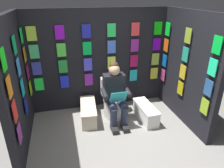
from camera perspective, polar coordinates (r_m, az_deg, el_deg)
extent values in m
plane|color=gray|center=(3.35, 3.37, -20.43)|extent=(30.00, 30.00, 0.00)
cube|color=black|center=(4.38, -3.57, 6.59)|extent=(2.95, 0.10, 2.08)
cube|color=#1FF14A|center=(4.39, -19.36, -0.09)|extent=(0.17, 0.01, 0.26)
cube|color=#1A27DF|center=(4.36, -12.88, 0.56)|extent=(0.17, 0.01, 0.26)
cube|color=#731F97|center=(4.39, -6.41, 1.21)|extent=(0.17, 0.01, 0.26)
cube|color=#D02BCE|center=(4.48, -0.11, 1.82)|extent=(0.17, 0.01, 0.26)
cube|color=#1BACBC|center=(4.62, 5.89, 2.39)|extent=(0.17, 0.01, 0.26)
cube|color=gold|center=(4.81, 11.48, 2.89)|extent=(0.17, 0.01, 0.26)
cube|color=#2F3DA1|center=(4.27, -19.96, 4.00)|extent=(0.17, 0.01, 0.26)
cube|color=green|center=(4.25, -13.29, 4.70)|extent=(0.17, 0.01, 0.26)
cube|color=#4746EA|center=(4.28, -6.62, 5.33)|extent=(0.17, 0.01, 0.26)
cube|color=#C9ED48|center=(4.37, -0.11, 5.88)|extent=(0.17, 0.01, 0.26)
cube|color=#9E114E|center=(4.51, 6.06, 6.33)|extent=(0.17, 0.01, 0.26)
cube|color=#94B138|center=(4.70, 11.81, 6.68)|extent=(0.17, 0.01, 0.26)
cube|color=#37B56C|center=(4.18, -20.60, 8.29)|extent=(0.17, 0.01, 0.26)
cube|color=#4BCF3C|center=(4.15, -13.73, 9.04)|extent=(0.17, 0.01, 0.26)
cube|color=#09B947|center=(4.18, -6.83, 9.66)|extent=(0.17, 0.01, 0.26)
cube|color=#4270E2|center=(4.28, -0.12, 10.13)|extent=(0.17, 0.01, 0.26)
cube|color=#8B2493|center=(4.42, 6.25, 10.45)|extent=(0.17, 0.01, 0.26)
cube|color=#620ABD|center=(4.62, 12.16, 10.64)|extent=(0.17, 0.01, 0.26)
cube|color=#A5C836|center=(4.11, -21.28, 12.75)|extent=(0.17, 0.01, 0.26)
cube|color=purple|center=(4.08, -14.19, 13.56)|extent=(0.17, 0.01, 0.26)
cube|color=#1B21A2|center=(4.12, -7.06, 14.16)|extent=(0.17, 0.01, 0.26)
cube|color=#27D45B|center=(4.21, -0.12, 14.55)|extent=(0.17, 0.01, 0.26)
cube|color=#E53942|center=(4.36, 6.45, 14.72)|extent=(0.17, 0.01, 0.26)
cube|color=#13AF13|center=(4.55, 12.53, 14.72)|extent=(0.17, 0.01, 0.26)
cube|color=black|center=(4.09, 19.95, 3.92)|extent=(0.10, 1.79, 2.08)
cube|color=#A1366D|center=(4.76, 13.80, 2.44)|extent=(0.01, 0.17, 0.26)
cube|color=#B3A312|center=(4.19, 18.25, -1.09)|extent=(0.01, 0.17, 0.26)
cube|color=#8BB726|center=(3.67, 24.05, -5.66)|extent=(0.01, 0.17, 0.26)
cube|color=#0B54AE|center=(4.65, 14.20, 6.27)|extent=(0.01, 0.17, 0.26)
cube|color=gold|center=(4.07, 18.85, 3.17)|extent=(0.01, 0.17, 0.26)
cube|color=#28548E|center=(3.53, 24.94, -0.93)|extent=(0.01, 0.17, 0.26)
cube|color=#D95C14|center=(4.56, 14.62, 10.25)|extent=(0.01, 0.17, 0.26)
cube|color=teal|center=(3.97, 19.48, 7.67)|extent=(0.01, 0.17, 0.26)
cube|color=#20EC9D|center=(3.42, 25.89, 4.15)|extent=(0.01, 0.17, 0.26)
cube|color=#0DD42E|center=(4.50, 15.07, 14.37)|extent=(0.01, 0.17, 0.26)
cube|color=#8AA430|center=(3.89, 20.16, 12.37)|extent=(0.01, 0.17, 0.26)
cube|color=#0BCA39|center=(3.34, 26.92, 9.53)|extent=(0.01, 0.17, 0.26)
cube|color=black|center=(3.49, -24.84, -0.26)|extent=(0.10, 1.79, 2.08)
cube|color=#822D8C|center=(3.03, -24.02, -12.20)|extent=(0.01, 0.17, 0.26)
cube|color=#161F97|center=(3.64, -22.49, -5.66)|extent=(0.01, 0.17, 0.26)
cube|color=#98D80E|center=(4.28, -21.43, -1.03)|extent=(0.01, 0.17, 0.26)
cube|color=red|center=(2.86, -25.13, -6.75)|extent=(0.01, 0.17, 0.26)
cube|color=#15A7B9|center=(3.50, -23.34, -0.89)|extent=(0.01, 0.17, 0.26)
cube|color=#901666|center=(4.16, -22.11, 3.14)|extent=(0.01, 0.17, 0.26)
cube|color=orange|center=(2.72, -26.34, -0.67)|extent=(0.01, 0.17, 0.26)
cube|color=#3488DC|center=(3.38, -24.24, 4.25)|extent=(0.01, 0.17, 0.26)
cube|color=#B87C1D|center=(4.06, -22.83, 7.54)|extent=(0.01, 0.17, 0.26)
cube|color=#18D41C|center=(2.61, -27.66, 6.00)|extent=(0.01, 0.17, 0.26)
cube|color=#0E9759|center=(3.30, -25.22, 9.70)|extent=(0.01, 0.17, 0.26)
cube|color=#0CDA43|center=(3.99, -23.60, 12.11)|extent=(0.01, 0.17, 0.26)
cylinder|color=white|center=(4.21, 0.37, -6.66)|extent=(0.38, 0.38, 0.40)
cylinder|color=white|center=(4.10, 0.38, -4.11)|extent=(0.41, 0.41, 0.02)
cube|color=white|center=(4.26, -0.47, -0.51)|extent=(0.38, 0.18, 0.36)
cylinder|color=white|center=(4.18, -0.18, -1.00)|extent=(0.39, 0.07, 0.39)
cube|color=black|center=(3.96, 0.50, -0.83)|extent=(0.40, 0.22, 0.52)
sphere|color=tan|center=(3.79, 0.63, 3.86)|extent=(0.21, 0.21, 0.21)
sphere|color=#472D19|center=(3.80, 0.52, 4.98)|extent=(0.17, 0.17, 0.17)
cylinder|color=#23283D|center=(3.92, 2.64, -5.12)|extent=(0.15, 0.40, 0.15)
cylinder|color=#23283D|center=(3.87, -0.22, -5.47)|extent=(0.15, 0.40, 0.15)
cylinder|color=#23283D|center=(3.89, 3.32, -9.30)|extent=(0.12, 0.12, 0.42)
cylinder|color=#23283D|center=(3.84, 0.43, -9.70)|extent=(0.12, 0.12, 0.42)
cube|color=black|center=(3.94, 3.52, -11.79)|extent=(0.11, 0.26, 0.09)
cube|color=black|center=(3.89, 0.64, -12.23)|extent=(0.11, 0.26, 0.09)
cylinder|color=black|center=(3.87, 4.32, -1.93)|extent=(0.09, 0.31, 0.13)
cylinder|color=black|center=(3.77, -2.07, -2.63)|extent=(0.09, 0.31, 0.13)
cube|color=teal|center=(3.68, 1.81, -3.56)|extent=(0.30, 0.13, 0.23)
cube|color=beige|center=(4.19, -6.48, -7.85)|extent=(0.35, 0.82, 0.29)
cube|color=beige|center=(4.11, -6.58, -5.96)|extent=(0.37, 0.85, 0.03)
cube|color=white|center=(4.21, 9.20, -7.91)|extent=(0.28, 0.72, 0.29)
cube|color=white|center=(4.13, 9.34, -6.04)|extent=(0.30, 0.75, 0.03)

